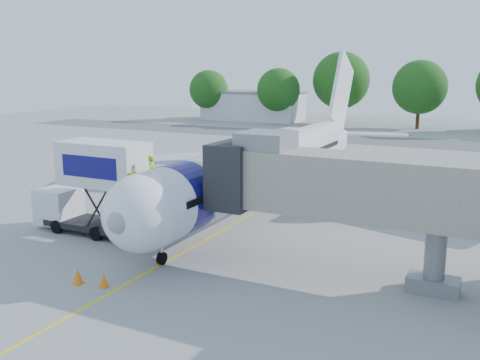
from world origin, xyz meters
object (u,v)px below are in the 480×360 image
at_px(catering_hiloader, 96,188).
at_px(aircraft, 272,163).
at_px(ground_tug, 108,333).
at_px(jet_bridge, 336,185).

bearing_deg(catering_hiloader, aircraft, 60.63).
distance_m(aircraft, ground_tug, 21.73).
bearing_deg(aircraft, jet_bridge, -54.30).
bearing_deg(jet_bridge, ground_tug, -115.12).
relative_size(jet_bridge, ground_tug, 3.72).
xyz_separation_m(catering_hiloader, ground_tug, (9.44, -10.25, -2.06)).
bearing_deg(aircraft, ground_tug, -81.53).
bearing_deg(ground_tug, jet_bridge, 40.55).
bearing_deg(catering_hiloader, jet_bridge, 0.01).
relative_size(aircraft, jet_bridge, 2.71).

